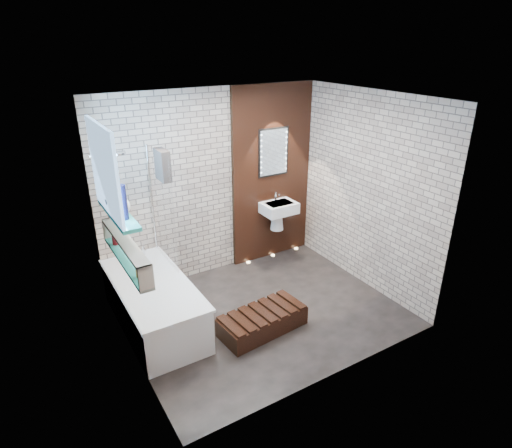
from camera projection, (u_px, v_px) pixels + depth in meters
ground at (262, 312)px, 5.45m from camera, size 3.20×3.20×0.00m
room_shell at (263, 216)px, 4.93m from camera, size 3.24×3.20×2.60m
walnut_panel at (272, 175)px, 6.37m from camera, size 1.30×0.06×2.60m
clerestory_window at (107, 180)px, 4.21m from camera, size 0.18×1.00×0.94m
display_niche at (126, 251)px, 4.36m from camera, size 0.14×1.30×0.26m
bathtub at (154, 304)px, 5.10m from camera, size 0.79×1.74×0.70m
bath_screen at (162, 208)px, 5.22m from camera, size 0.01×0.78×1.40m
towel at (163, 165)px, 4.87m from camera, size 0.10×0.27×0.35m
shower_head at (117, 153)px, 4.77m from camera, size 0.18×0.18×0.02m
washbasin at (278, 212)px, 6.42m from camera, size 0.50×0.36×0.58m
led_mirror at (274, 152)px, 6.20m from camera, size 0.50×0.02×0.70m
walnut_step at (262, 321)px, 5.08m from camera, size 1.06×0.55×0.23m
niche_bottles at (119, 243)px, 4.57m from camera, size 0.07×0.87×0.17m
sill_vases at (119, 203)px, 4.32m from camera, size 0.21×0.42×0.35m
floor_uplights at (273, 255)px, 6.84m from camera, size 0.96×0.06×0.01m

